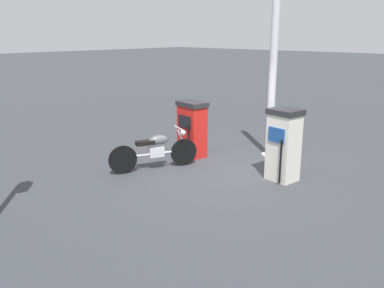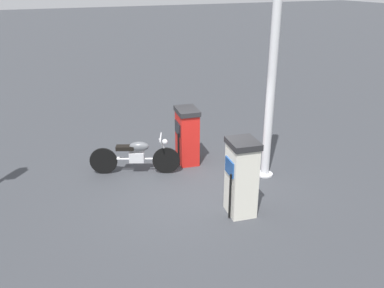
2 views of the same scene
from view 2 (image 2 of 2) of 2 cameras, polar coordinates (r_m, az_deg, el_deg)
ground_plane at (r=9.59m, az=0.33°, el=-6.06°), size 120.00×120.00×0.00m
fuel_pump_near at (r=10.57m, az=-0.70°, el=1.20°), size 0.65×0.84×1.47m
fuel_pump_far at (r=8.30m, az=6.89°, el=-4.61°), size 0.67×0.74×1.62m
motorcycle_near_pump at (r=10.14m, az=-7.82°, el=-1.54°), size 2.07×0.99×0.98m
canopy_support_pole at (r=9.57m, az=10.93°, el=7.34°), size 0.40×0.40×4.44m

